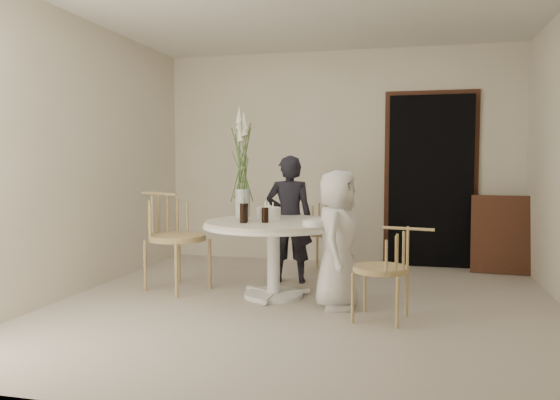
% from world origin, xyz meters
% --- Properties ---
extents(ground, '(4.50, 4.50, 0.00)m').
position_xyz_m(ground, '(0.00, 0.00, 0.00)').
color(ground, '#B9AE9E').
rests_on(ground, ground).
extents(room_shell, '(4.50, 4.50, 4.50)m').
position_xyz_m(room_shell, '(0.00, 0.00, 1.62)').
color(room_shell, silver).
rests_on(room_shell, ground).
extents(doorway, '(1.00, 0.10, 2.10)m').
position_xyz_m(doorway, '(1.15, 2.19, 1.05)').
color(doorway, black).
rests_on(doorway, ground).
extents(door_trim, '(1.12, 0.03, 2.22)m').
position_xyz_m(door_trim, '(1.15, 2.23, 1.11)').
color(door_trim, '#542B1D').
rests_on(door_trim, ground).
extents(table, '(1.33, 1.33, 0.73)m').
position_xyz_m(table, '(-0.35, 0.25, 0.62)').
color(table, white).
rests_on(table, ground).
extents(picture_frame, '(0.69, 0.25, 0.90)m').
position_xyz_m(picture_frame, '(1.95, 1.95, 0.45)').
color(picture_frame, '#542B1D').
rests_on(picture_frame, ground).
extents(chair_far, '(0.56, 0.59, 0.86)m').
position_xyz_m(chair_far, '(-0.01, 1.63, 0.56)').
color(chair_far, tan).
rests_on(chair_far, ground).
extents(chair_right, '(0.51, 0.48, 0.78)m').
position_xyz_m(chair_right, '(0.79, -0.32, 0.50)').
color(chair_right, tan).
rests_on(chair_right, ground).
extents(chair_left, '(0.71, 0.69, 0.98)m').
position_xyz_m(chair_left, '(-1.48, 0.35, 0.64)').
color(chair_left, tan).
rests_on(chair_left, ground).
extents(girl, '(0.54, 0.40, 1.36)m').
position_xyz_m(girl, '(-0.34, 0.90, 0.68)').
color(girl, black).
rests_on(girl, ground).
extents(boy, '(0.42, 0.62, 1.22)m').
position_xyz_m(boy, '(0.29, -0.01, 0.61)').
color(boy, white).
rests_on(boy, ground).
extents(birthday_cake, '(0.24, 0.24, 0.16)m').
position_xyz_m(birthday_cake, '(-0.44, 0.42, 0.79)').
color(birthday_cake, white).
rests_on(birthday_cake, table).
extents(cola_tumbler_a, '(0.09, 0.09, 0.15)m').
position_xyz_m(cola_tumbler_a, '(-0.58, 0.02, 0.81)').
color(cola_tumbler_a, black).
rests_on(cola_tumbler_a, table).
extents(cola_tumbler_b, '(0.08, 0.08, 0.14)m').
position_xyz_m(cola_tumbler_b, '(-0.39, 0.09, 0.80)').
color(cola_tumbler_b, black).
rests_on(cola_tumbler_b, table).
extents(cola_tumbler_c, '(0.10, 0.10, 0.17)m').
position_xyz_m(cola_tumbler_c, '(-0.61, 0.14, 0.82)').
color(cola_tumbler_c, black).
rests_on(cola_tumbler_c, table).
extents(cola_tumbler_d, '(0.07, 0.07, 0.14)m').
position_xyz_m(cola_tumbler_d, '(-0.64, 0.27, 0.80)').
color(cola_tumbler_d, black).
rests_on(cola_tumbler_d, table).
extents(plate_stack, '(0.24, 0.24, 0.05)m').
position_xyz_m(plate_stack, '(0.10, -0.06, 0.76)').
color(plate_stack, white).
rests_on(plate_stack, table).
extents(flower_vase, '(0.15, 0.15, 1.13)m').
position_xyz_m(flower_vase, '(-0.76, 0.56, 1.26)').
color(flower_vase, '#B8C1BB').
rests_on(flower_vase, table).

